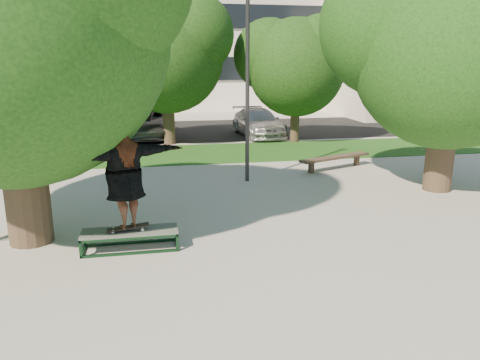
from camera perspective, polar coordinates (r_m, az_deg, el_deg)
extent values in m
plane|color=#9C978F|center=(9.23, 1.07, -7.94)|extent=(120.00, 120.00, 0.00)
cube|color=#194A15|center=(18.41, -1.97, 3.36)|extent=(30.00, 4.00, 0.02)
cube|color=black|center=(24.67, -6.64, 6.04)|extent=(40.00, 8.00, 0.01)
cylinder|color=#38281E|center=(9.85, -24.88, 1.88)|extent=(0.84, 0.84, 3.20)
sphere|color=#133A0F|center=(9.69, -26.46, 16.29)|extent=(5.80, 5.80, 5.80)
cylinder|color=#38281E|center=(13.91, 23.38, 4.87)|extent=(0.76, 0.76, 3.00)
sphere|color=#133A0F|center=(13.77, 24.34, 14.26)|extent=(5.20, 5.20, 5.20)
sphere|color=#133A0F|center=(13.79, 18.06, 17.51)|extent=(3.90, 3.90, 3.90)
cylinder|color=#38281E|center=(20.04, -24.61, 7.00)|extent=(0.44, 0.44, 2.80)
sphere|color=black|center=(19.93, -25.23, 12.86)|extent=(4.40, 4.40, 4.40)
sphere|color=black|center=(19.30, -22.85, 15.39)|extent=(3.08, 3.08, 3.08)
cylinder|color=#38281E|center=(20.47, -8.71, 8.52)|extent=(0.50, 0.50, 3.00)
sphere|color=black|center=(20.38, -8.95, 14.74)|extent=(4.80, 4.80, 4.80)
sphere|color=black|center=(21.10, -12.49, 16.19)|extent=(3.60, 3.60, 3.60)
sphere|color=black|center=(20.00, -5.76, 17.26)|extent=(3.36, 3.36, 3.36)
cylinder|color=#38281E|center=(20.94, 6.73, 8.16)|extent=(0.40, 0.40, 2.60)
sphere|color=black|center=(20.83, 6.89, 13.45)|extent=(4.20, 4.20, 4.20)
sphere|color=black|center=(21.15, 3.59, 14.95)|extent=(3.15, 3.15, 3.15)
sphere|color=black|center=(20.74, 9.89, 15.37)|extent=(2.94, 2.94, 2.94)
cylinder|color=#2D2D30|center=(13.65, 0.91, 12.21)|extent=(0.12, 0.12, 6.00)
cube|color=beige|center=(40.61, -11.83, 20.35)|extent=(30.00, 14.00, 16.00)
cube|color=black|center=(33.30, -11.53, 13.14)|extent=(27.60, 0.12, 1.60)
cube|color=black|center=(33.44, -11.84, 19.14)|extent=(27.60, 0.12, 1.60)
cube|color=beige|center=(36.24, 22.96, 13.98)|extent=(15.00, 10.00, 8.00)
cube|color=#475147|center=(9.16, -13.28, -6.11)|extent=(1.80, 0.60, 0.03)
cylinder|color=white|center=(9.09, -15.22, -6.10)|extent=(0.06, 0.03, 0.06)
cylinder|color=white|center=(9.24, -15.15, -5.76)|extent=(0.06, 0.03, 0.06)
cylinder|color=white|center=(9.06, -11.80, -5.96)|extent=(0.06, 0.03, 0.06)
cylinder|color=white|center=(9.21, -11.79, -5.62)|extent=(0.06, 0.03, 0.06)
cube|color=black|center=(9.13, -13.51, -5.63)|extent=(0.78, 0.20, 0.10)
imported|color=#4C2720|center=(8.86, -13.85, 0.03)|extent=(2.33, 1.38, 1.84)
cube|color=#47372B|center=(15.20, 8.68, 1.56)|extent=(0.18, 0.18, 0.38)
cube|color=#47372B|center=(16.63, 14.04, 2.38)|extent=(0.18, 0.18, 0.38)
cube|color=#47372B|center=(15.85, 11.51, 2.72)|extent=(2.76, 1.41, 0.08)
imported|color=#A3A2A7|center=(26.03, -27.07, 6.64)|extent=(1.77, 4.34, 1.47)
imported|color=black|center=(23.22, -12.49, 7.21)|extent=(2.02, 4.82, 1.55)
imported|color=slate|center=(22.75, -11.41, 6.97)|extent=(2.67, 5.27, 1.43)
imported|color=#B8B9BD|center=(22.62, 2.24, 7.02)|extent=(2.06, 4.53, 1.29)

